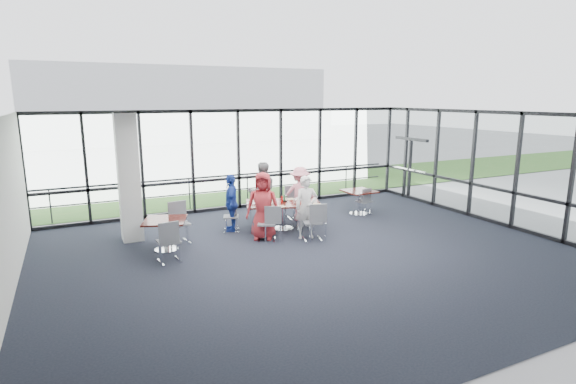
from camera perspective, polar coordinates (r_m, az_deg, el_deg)
name	(u,v)px	position (r m, az deg, el deg)	size (l,w,h in m)	color
floor	(314,255)	(10.48, 3.26, -7.99)	(12.00, 10.00, 0.02)	black
ceiling	(315,114)	(9.86, 3.49, 9.83)	(12.00, 10.00, 0.04)	silver
wall_front	(509,257)	(6.32, 26.26, -7.36)	(12.00, 0.10, 3.20)	silver
curtain_wall_back	(239,159)	(14.55, -6.30, 4.13)	(12.00, 0.10, 3.20)	white
curtain_wall_right	(501,169)	(13.96, 25.43, 2.71)	(0.10, 10.00, 3.20)	white
exit_door	(410,169)	(16.61, 15.20, 2.82)	(0.12, 1.60, 2.10)	black
structural_column	(129,178)	(11.82, -19.58, 1.70)	(0.50, 0.50, 3.20)	white
apron	(200,183)	(19.54, -11.15, 1.15)	(80.00, 70.00, 0.02)	gray
grass_strip	(213,191)	(17.64, -9.48, 0.16)	(80.00, 5.00, 0.01)	#21551B
hangar_main	(177,104)	(41.54, -13.88, 10.81)	(24.00, 10.00, 6.00)	silver
guard_rail	(233,190)	(15.30, -6.97, 0.31)	(0.06, 0.06, 12.00)	#2D2D33
main_table	(283,207)	(12.26, -0.61, -1.89)	(2.24, 1.69, 0.75)	#310906
side_table_left	(165,224)	(10.96, -15.33, -3.91)	(1.21, 1.21, 0.75)	#310906
side_table_right	(359,194)	(14.00, 9.02, -0.25)	(0.91, 0.91, 0.75)	#310906
diner_near_left	(263,206)	(11.39, -3.21, -1.77)	(0.84, 0.55, 1.73)	#A9282D
diner_near_right	(306,207)	(11.47, 2.35, -1.95)	(0.59, 0.43, 1.62)	silver
diner_far_left	(262,192)	(13.00, -3.31, -0.01)	(0.85, 0.52, 1.75)	gray
diner_far_right	(300,194)	(13.12, 1.53, -0.23)	(1.03, 0.53, 1.59)	pink
diner_end	(231,203)	(12.15, -7.21, -1.39)	(0.91, 0.50, 1.56)	#1F3B9D
chair_main_nl	(267,223)	(11.33, -2.71, -4.01)	(0.44, 0.44, 0.90)	slate
chair_main_nr	(312,222)	(11.40, 3.09, -3.80)	(0.46, 0.46, 0.94)	slate
chair_main_fl	(261,205)	(13.28, -3.40, -1.70)	(0.42, 0.42, 0.87)	slate
chair_main_fr	(296,203)	(13.36, 1.03, -1.42)	(0.46, 0.46, 0.95)	slate
chair_main_end	(231,217)	(12.22, -7.25, -3.12)	(0.40, 0.40, 0.81)	slate
chair_spare_la	(169,242)	(10.21, -14.92, -6.09)	(0.46, 0.46, 0.93)	slate
chair_spare_lb	(178,224)	(11.41, -13.76, -3.96)	(0.49, 0.49, 1.00)	slate
chair_spare_r	(364,201)	(14.05, 9.64, -1.18)	(0.40, 0.40, 0.83)	slate
plate_nl	(264,205)	(11.90, -3.02, -1.69)	(0.25, 0.25, 0.01)	white
plate_nr	(308,205)	(11.98, 2.56, -1.60)	(0.26, 0.26, 0.01)	white
plate_fl	(265,200)	(12.54, -2.95, -0.99)	(0.25, 0.25, 0.01)	white
plate_fr	(298,199)	(12.58, 1.24, -0.93)	(0.26, 0.26, 0.01)	white
plate_end	(251,203)	(12.13, -4.69, -1.46)	(0.26, 0.26, 0.01)	white
tumbler_a	(273,203)	(11.93, -1.95, -1.37)	(0.06, 0.06, 0.13)	white
tumbler_b	(296,201)	(12.03, 0.99, -1.20)	(0.08, 0.08, 0.15)	white
tumbler_c	(286,198)	(12.42, -0.25, -0.80)	(0.07, 0.07, 0.14)	white
tumbler_d	(256,202)	(12.01, -4.05, -1.25)	(0.07, 0.07, 0.15)	white
menu_a	(280,207)	(11.75, -1.07, -1.88)	(0.32, 0.22, 0.00)	beige
menu_b	(314,204)	(12.10, 3.37, -1.49)	(0.29, 0.20, 0.00)	beige
menu_c	(289,199)	(12.63, 0.13, -0.90)	(0.30, 0.21, 0.00)	beige
condiment_caddy	(285,201)	(12.30, -0.42, -1.17)	(0.10, 0.07, 0.04)	black
ketchup_bottle	(282,199)	(12.20, -0.77, -0.94)	(0.06, 0.06, 0.18)	#9B0603
green_bottle	(284,198)	(12.30, -0.47, -0.78)	(0.05, 0.05, 0.20)	#24683B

